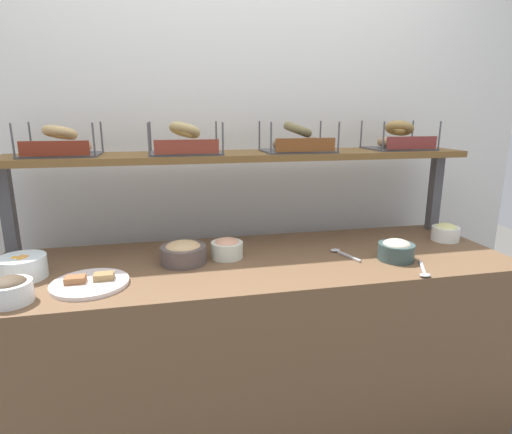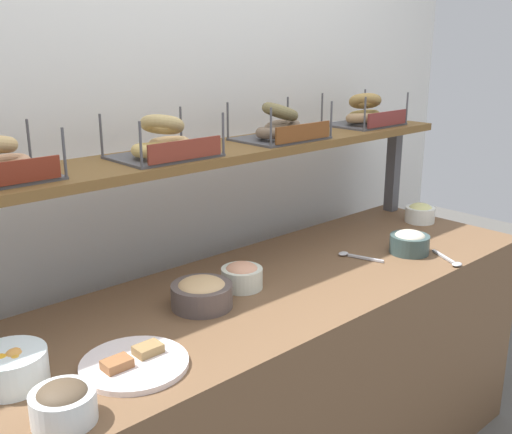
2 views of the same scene
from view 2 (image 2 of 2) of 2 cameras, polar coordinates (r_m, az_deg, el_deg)
name	(u,v)px [view 2 (image 2 of 2)]	position (r m, az deg, el deg)	size (l,w,h in m)	color
back_wall	(179,158)	(2.36, -7.30, 5.58)	(3.38, 0.06, 2.40)	silver
deli_counter	(276,392)	(2.25, 1.96, -16.23)	(2.18, 0.70, 0.85)	brown
shelf_riser_right	(393,169)	(2.92, 12.87, 4.43)	(0.05, 0.05, 0.40)	#4C4C51
upper_shelf	(225,151)	(2.13, -2.95, 6.28)	(2.14, 0.32, 0.03)	brown
bowl_tuna_salad	(410,242)	(2.38, 14.36, -2.31)	(0.15, 0.15, 0.09)	#364C4B
bowl_chocolate_spread	(63,403)	(1.41, -17.82, -16.46)	(0.14, 0.14, 0.09)	white
bowl_fruit_salad	(11,367)	(1.58, -22.22, -13.07)	(0.17, 0.17, 0.09)	white
bowl_egg_salad	(420,213)	(2.80, 15.30, 0.40)	(0.13, 0.13, 0.09)	white
bowl_lox_spread	(242,276)	(1.99, -1.35, -5.58)	(0.14, 0.14, 0.09)	silver
bowl_hummus	(202,293)	(1.86, -5.17, -7.17)	(0.19, 0.19, 0.09)	#564A47
serving_plate_white	(134,363)	(1.59, -11.48, -13.42)	(0.27, 0.27, 0.04)	white
serving_spoon_near_plate	(451,261)	(2.34, 17.99, -3.96)	(0.10, 0.16, 0.01)	#B7B7BC
serving_spoon_by_edge	(353,256)	(2.30, 9.20, -3.63)	(0.08, 0.17, 0.01)	#B7B7BC
bagel_basket_plain	(163,143)	(1.94, -8.80, 6.93)	(0.32, 0.27, 0.15)	#4C4C51
bagel_basket_poppy	(280,127)	(2.27, 2.31, 8.53)	(0.33, 0.26, 0.15)	#4C4C51
bagel_basket_everything	(365,114)	(2.69, 10.28, 9.56)	(0.31, 0.27, 0.15)	#4C4C51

